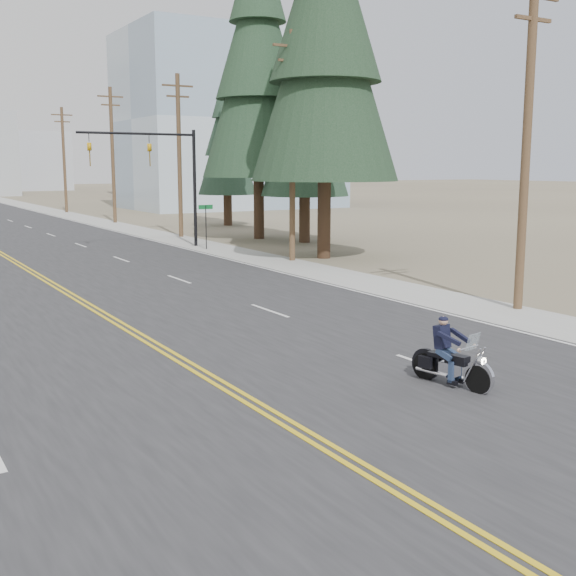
% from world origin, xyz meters
% --- Properties ---
extents(ground_plane, '(400.00, 400.00, 0.00)m').
position_xyz_m(ground_plane, '(0.00, 0.00, 0.00)').
color(ground_plane, '#776D56').
rests_on(ground_plane, ground).
extents(sidewalk_right, '(3.00, 200.00, 0.01)m').
position_xyz_m(sidewalk_right, '(11.50, 70.00, 0.01)').
color(sidewalk_right, '#A5A5A0').
rests_on(sidewalk_right, ground).
extents(traffic_mast_right, '(7.10, 0.26, 7.00)m').
position_xyz_m(traffic_mast_right, '(8.98, 32.00, 4.94)').
color(traffic_mast_right, black).
rests_on(traffic_mast_right, ground).
extents(street_sign, '(0.90, 0.06, 2.62)m').
position_xyz_m(street_sign, '(10.80, 30.00, 1.80)').
color(street_sign, black).
rests_on(street_sign, ground).
extents(utility_pole_a, '(2.20, 0.30, 11.00)m').
position_xyz_m(utility_pole_a, '(12.50, 8.00, 5.73)').
color(utility_pole_a, brown).
rests_on(utility_pole_a, ground).
extents(utility_pole_b, '(2.20, 0.30, 11.50)m').
position_xyz_m(utility_pole_b, '(12.50, 23.00, 5.98)').
color(utility_pole_b, brown).
rests_on(utility_pole_b, ground).
extents(utility_pole_c, '(2.20, 0.30, 11.00)m').
position_xyz_m(utility_pole_c, '(12.50, 38.00, 5.73)').
color(utility_pole_c, brown).
rests_on(utility_pole_c, ground).
extents(utility_pole_d, '(2.20, 0.30, 11.50)m').
position_xyz_m(utility_pole_d, '(12.50, 53.00, 5.98)').
color(utility_pole_d, brown).
rests_on(utility_pole_d, ground).
extents(utility_pole_e, '(2.20, 0.30, 11.00)m').
position_xyz_m(utility_pole_e, '(12.50, 70.00, 5.73)').
color(utility_pole_e, brown).
rests_on(utility_pole_e, ground).
extents(glass_building, '(24.00, 16.00, 20.00)m').
position_xyz_m(glass_building, '(32.00, 70.00, 10.00)').
color(glass_building, '#9EB5CC').
rests_on(glass_building, ground).
extents(haze_bldg_c, '(16.00, 12.00, 18.00)m').
position_xyz_m(haze_bldg_c, '(40.00, 110.00, 9.00)').
color(haze_bldg_c, '#B7BCC6').
rests_on(haze_bldg_c, ground).
extents(haze_bldg_e, '(14.00, 14.00, 12.00)m').
position_xyz_m(haze_bldg_e, '(25.00, 150.00, 6.00)').
color(haze_bldg_e, '#B7BCC6').
rests_on(haze_bldg_e, ground).
extents(motorcyclist, '(1.21, 2.11, 1.55)m').
position_xyz_m(motorcyclist, '(4.37, 2.61, 0.77)').
color(motorcyclist, black).
rests_on(motorcyclist, ground).
extents(conifer_near, '(7.72, 7.72, 20.45)m').
position_xyz_m(conifer_near, '(14.55, 23.13, 11.74)').
color(conifer_near, '#382619').
rests_on(conifer_near, ground).
extents(conifer_mid, '(5.61, 5.61, 14.97)m').
position_xyz_m(conifer_mid, '(17.97, 30.57, 8.59)').
color(conifer_mid, '#382619').
rests_on(conifer_mid, ground).
extents(conifer_tall, '(7.45, 7.45, 20.69)m').
position_xyz_m(conifer_tall, '(16.62, 34.24, 11.88)').
color(conifer_tall, '#382619').
rests_on(conifer_tall, ground).
extents(conifer_far, '(4.80, 4.80, 12.87)m').
position_xyz_m(conifer_far, '(19.73, 45.45, 7.38)').
color(conifer_far, '#382619').
rests_on(conifer_far, ground).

